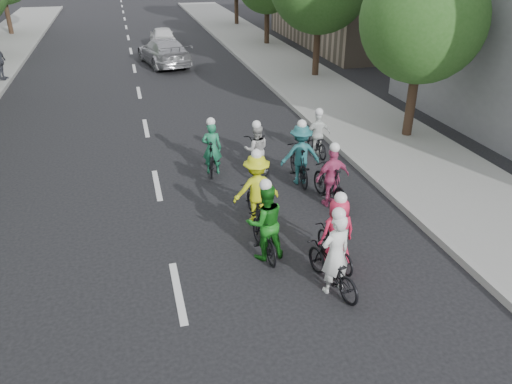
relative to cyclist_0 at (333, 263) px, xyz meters
name	(u,v)px	position (x,y,z in m)	size (l,w,h in m)	color
ground	(178,292)	(-2.99, 0.64, -0.59)	(120.00, 120.00, 0.00)	black
sidewalk_right	(346,110)	(5.01, 10.64, -0.52)	(4.00, 80.00, 0.15)	gray
curb_right	(300,113)	(3.06, 10.64, -0.50)	(0.18, 80.00, 0.18)	#999993
tree_r_0	(423,20)	(5.81, 7.24, 3.37)	(4.00, 4.00, 5.97)	black
cyclist_0	(333,263)	(0.00, 0.00, 0.00)	(0.92, 1.81, 1.86)	black
cyclist_1	(265,227)	(-0.98, 1.46, 0.12)	(0.87, 1.62, 1.88)	black
cyclist_2	(256,194)	(-0.76, 3.02, 0.13)	(1.15, 1.53, 1.90)	black
cyclist_3	(331,182)	(1.34, 3.35, 0.05)	(0.97, 1.85, 1.75)	black
cyclist_4	(336,239)	(0.39, 0.78, 0.01)	(0.82, 1.57, 1.74)	black
cyclist_5	(212,153)	(-1.29, 6.15, 0.01)	(0.83, 1.79, 1.72)	black
cyclist_6	(256,154)	(-0.03, 5.80, -0.01)	(0.95, 1.92, 1.64)	black
cyclist_7	(300,158)	(1.00, 4.83, 0.14)	(1.16, 1.83, 1.88)	black
cyclist_8	(317,139)	(2.21, 6.65, -0.06)	(0.84, 1.58, 1.57)	black
follow_car_lead	(164,52)	(-1.30, 21.08, 0.13)	(2.03, 5.00, 1.45)	#A9A9AD
follow_car_trail	(163,36)	(-0.83, 26.80, 0.04)	(1.49, 3.70, 1.26)	white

